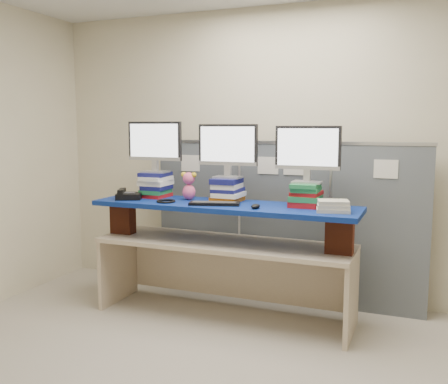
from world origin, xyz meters
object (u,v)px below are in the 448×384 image
at_px(desk, 224,257).
at_px(monitor_right, 308,151).
at_px(monitor_center, 228,148).
at_px(keyboard, 214,203).
at_px(blue_board, 224,206).
at_px(monitor_left, 155,144).
at_px(desk_phone, 128,195).

height_order(desk, monitor_right, monitor_right).
bearing_deg(monitor_center, keyboard, -98.40).
distance_m(monitor_right, keyboard, 0.89).
bearing_deg(desk, monitor_right, 9.78).
distance_m(blue_board, monitor_right, 0.85).
bearing_deg(monitor_right, monitor_center, -180.00).
height_order(desk, monitor_left, monitor_left).
height_order(desk, keyboard, keyboard).
distance_m(monitor_center, keyboard, 0.51).
relative_size(monitor_center, monitor_right, 1.00).
height_order(monitor_left, monitor_center, monitor_left).
xyz_separation_m(desk, monitor_left, (-0.74, 0.13, 0.96)).
bearing_deg(monitor_left, desk_phone, -129.58).
bearing_deg(monitor_center, blue_board, -83.83).
xyz_separation_m(monitor_center, keyboard, (-0.03, -0.22, -0.46)).
relative_size(desk, monitor_center, 4.15).
xyz_separation_m(desk, desk_phone, (-0.91, -0.08, 0.50)).
relative_size(desk, blue_board, 0.97).
xyz_separation_m(monitor_left, monitor_center, (0.72, -0.01, -0.02)).
bearing_deg(monitor_right, keyboard, -163.28).
xyz_separation_m(desk, monitor_center, (-0.01, 0.12, 0.94)).
height_order(desk, monitor_center, monitor_center).
bearing_deg(desk, monitor_center, 96.17).
relative_size(blue_board, monitor_left, 4.29).
height_order(keyboard, desk_phone, desk_phone).
height_order(monitor_center, desk_phone, monitor_center).
relative_size(blue_board, monitor_center, 4.29).
xyz_separation_m(desk, blue_board, (0.00, -0.00, 0.45)).
bearing_deg(desk_phone, monitor_center, -12.06).
relative_size(monitor_left, monitor_right, 1.00).
height_order(monitor_right, desk_phone, monitor_right).
bearing_deg(desk_phone, desk, -19.54).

